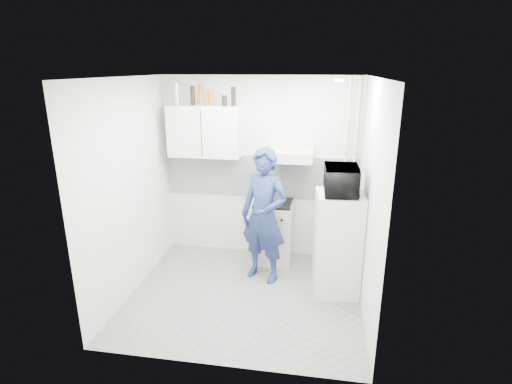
# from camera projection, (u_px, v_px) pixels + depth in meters

# --- Properties ---
(floor) EXTENTS (2.80, 2.80, 0.00)m
(floor) POSITION_uv_depth(u_px,v_px,m) (245.00, 295.00, 4.96)
(floor) COLOR slate
(floor) RESTS_ON ground
(ceiling) EXTENTS (2.80, 2.80, 0.00)m
(ceiling) POSITION_uv_depth(u_px,v_px,m) (243.00, 77.00, 4.17)
(ceiling) COLOR white
(ceiling) RESTS_ON wall_back
(wall_back) EXTENTS (2.80, 0.00, 2.80)m
(wall_back) POSITION_uv_depth(u_px,v_px,m) (260.00, 169.00, 5.74)
(wall_back) COLOR silver
(wall_back) RESTS_ON floor
(wall_left) EXTENTS (0.00, 2.60, 2.60)m
(wall_left) POSITION_uv_depth(u_px,v_px,m) (129.00, 189.00, 4.78)
(wall_left) COLOR silver
(wall_left) RESTS_ON floor
(wall_right) EXTENTS (0.00, 2.60, 2.60)m
(wall_right) POSITION_uv_depth(u_px,v_px,m) (370.00, 202.00, 4.35)
(wall_right) COLOR silver
(wall_right) RESTS_ON floor
(person) EXTENTS (0.75, 0.63, 1.76)m
(person) POSITION_uv_depth(u_px,v_px,m) (264.00, 216.00, 5.10)
(person) COLOR navy
(person) RESTS_ON floor
(stove) EXTENTS (0.54, 0.54, 0.87)m
(stove) POSITION_uv_depth(u_px,v_px,m) (273.00, 232.00, 5.73)
(stove) COLOR beige
(stove) RESTS_ON floor
(fridge) EXTENTS (0.58, 0.58, 1.30)m
(fridge) POSITION_uv_depth(u_px,v_px,m) (337.00, 244.00, 4.85)
(fridge) COLOR white
(fridge) RESTS_ON floor
(stove_top) EXTENTS (0.52, 0.52, 0.03)m
(stove_top) POSITION_uv_depth(u_px,v_px,m) (273.00, 203.00, 5.60)
(stove_top) COLOR black
(stove_top) RESTS_ON stove
(saucepan) EXTENTS (0.15, 0.15, 0.09)m
(saucepan) POSITION_uv_depth(u_px,v_px,m) (278.00, 200.00, 5.52)
(saucepan) COLOR silver
(saucepan) RESTS_ON stove_top
(microwave) EXTENTS (0.58, 0.41, 0.32)m
(microwave) POSITION_uv_depth(u_px,v_px,m) (341.00, 180.00, 4.61)
(microwave) COLOR black
(microwave) RESTS_ON fridge
(bottle_a) EXTENTS (0.07, 0.07, 0.30)m
(bottle_a) POSITION_uv_depth(u_px,v_px,m) (176.00, 94.00, 5.43)
(bottle_a) COLOR silver
(bottle_a) RESTS_ON upper_cabinet
(bottle_c) EXTENTS (0.06, 0.06, 0.26)m
(bottle_c) POSITION_uv_depth(u_px,v_px,m) (193.00, 96.00, 5.41)
(bottle_c) COLOR black
(bottle_c) RESTS_ON upper_cabinet
(bottle_d) EXTENTS (0.06, 0.06, 0.29)m
(bottle_d) POSITION_uv_depth(u_px,v_px,m) (201.00, 95.00, 5.38)
(bottle_d) COLOR brown
(bottle_d) RESTS_ON upper_cabinet
(canister_a) EXTENTS (0.08, 0.08, 0.21)m
(canister_a) POSITION_uv_depth(u_px,v_px,m) (211.00, 98.00, 5.37)
(canister_a) COLOR brown
(canister_a) RESTS_ON upper_cabinet
(canister_b) EXTENTS (0.07, 0.07, 0.14)m
(canister_b) POSITION_uv_depth(u_px,v_px,m) (224.00, 101.00, 5.36)
(canister_b) COLOR black
(canister_b) RESTS_ON upper_cabinet
(bottle_e) EXTENTS (0.06, 0.06, 0.25)m
(bottle_e) POSITION_uv_depth(u_px,v_px,m) (233.00, 96.00, 5.32)
(bottle_e) COLOR black
(bottle_e) RESTS_ON upper_cabinet
(upper_cabinet) EXTENTS (1.00, 0.35, 0.70)m
(upper_cabinet) POSITION_uv_depth(u_px,v_px,m) (205.00, 131.00, 5.53)
(upper_cabinet) COLOR white
(upper_cabinet) RESTS_ON wall_back
(range_hood) EXTENTS (0.60, 0.50, 0.14)m
(range_hood) POSITION_uv_depth(u_px,v_px,m) (291.00, 155.00, 5.35)
(range_hood) COLOR beige
(range_hood) RESTS_ON wall_back
(backsplash) EXTENTS (2.74, 0.03, 0.60)m
(backsplash) POSITION_uv_depth(u_px,v_px,m) (260.00, 176.00, 5.76)
(backsplash) COLOR white
(backsplash) RESTS_ON wall_back
(pipe_a) EXTENTS (0.05, 0.05, 2.60)m
(pipe_a) POSITION_uv_depth(u_px,v_px,m) (353.00, 174.00, 5.46)
(pipe_a) COLOR beige
(pipe_a) RESTS_ON floor
(pipe_b) EXTENTS (0.04, 0.04, 2.60)m
(pipe_b) POSITION_uv_depth(u_px,v_px,m) (344.00, 174.00, 5.48)
(pipe_b) COLOR beige
(pipe_b) RESTS_ON floor
(ceiling_spot_fixture) EXTENTS (0.10, 0.10, 0.02)m
(ceiling_spot_fixture) POSITION_uv_depth(u_px,v_px,m) (339.00, 80.00, 4.22)
(ceiling_spot_fixture) COLOR white
(ceiling_spot_fixture) RESTS_ON ceiling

